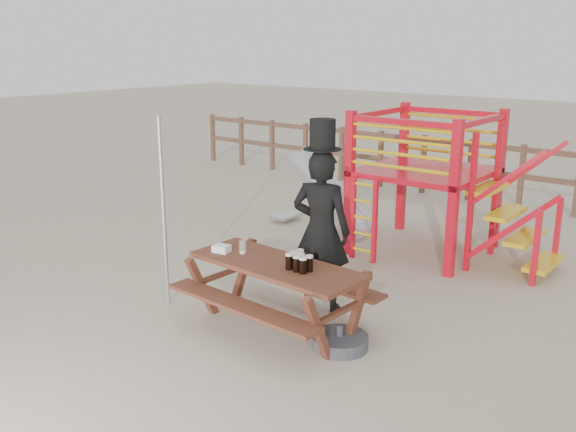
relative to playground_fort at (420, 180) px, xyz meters
name	(u,v)px	position (x,y,z in m)	size (l,w,h in m)	color
ground	(255,327)	(-0.12, -3.58, -1.07)	(60.00, 60.00, 0.00)	tan
back_fence	(496,166)	(-0.12, 3.42, -0.34)	(15.09, 0.09, 1.20)	brown
playground_fort	(420,180)	(0.00, 0.00, 0.00)	(4.71, 1.84, 2.10)	red
picnic_table	(276,288)	(0.08, -3.46, -0.59)	(2.04, 1.47, 0.76)	brown
man_with_hat	(321,227)	(0.13, -2.70, -0.08)	(0.78, 0.62, 2.23)	black
metal_pole	(164,213)	(-1.39, -3.71, 0.05)	(0.05, 0.05, 2.24)	#B2B2B7
parasol_base	(340,341)	(0.88, -3.41, -1.00)	(0.59, 0.59, 0.25)	#3A3B40
paper_bag	(222,249)	(-0.63, -3.55, -0.27)	(0.18, 0.14, 0.08)	white
stout_pints	(299,262)	(0.40, -3.47, -0.22)	(0.28, 0.26, 0.17)	black
empty_glasses	(243,247)	(-0.41, -3.44, -0.24)	(0.08, 0.08, 0.15)	silver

